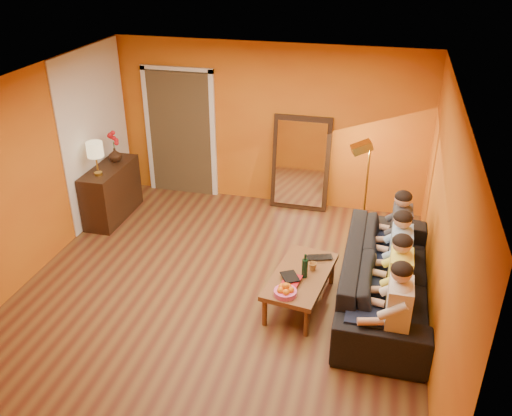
% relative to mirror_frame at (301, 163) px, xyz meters
% --- Properties ---
extents(room_shell, '(5.00, 5.50, 2.60)m').
position_rel_mirror_frame_xyz_m(room_shell, '(-0.55, -2.26, 0.54)').
color(room_shell, brown).
rests_on(room_shell, ground).
extents(white_accent, '(0.02, 1.90, 2.58)m').
position_rel_mirror_frame_xyz_m(white_accent, '(-3.04, -0.88, 0.54)').
color(white_accent, white).
rests_on(white_accent, wall_left).
extents(doorway_recess, '(1.06, 0.30, 2.10)m').
position_rel_mirror_frame_xyz_m(doorway_recess, '(-2.05, 0.20, 0.29)').
color(doorway_recess, '#3F2D19').
rests_on(doorway_recess, floor).
extents(door_jamb_left, '(0.08, 0.06, 2.20)m').
position_rel_mirror_frame_xyz_m(door_jamb_left, '(-2.62, 0.08, 0.29)').
color(door_jamb_left, white).
rests_on(door_jamb_left, wall_back).
extents(door_jamb_right, '(0.08, 0.06, 2.20)m').
position_rel_mirror_frame_xyz_m(door_jamb_right, '(-1.48, 0.08, 0.29)').
color(door_jamb_right, white).
rests_on(door_jamb_right, wall_back).
extents(door_header, '(1.22, 0.06, 0.08)m').
position_rel_mirror_frame_xyz_m(door_header, '(-2.05, 0.08, 1.36)').
color(door_header, white).
rests_on(door_header, wall_back).
extents(mirror_frame, '(0.92, 0.27, 1.51)m').
position_rel_mirror_frame_xyz_m(mirror_frame, '(0.00, 0.00, 0.00)').
color(mirror_frame, '#321A10').
rests_on(mirror_frame, floor).
extents(mirror_glass, '(0.78, 0.21, 1.35)m').
position_rel_mirror_frame_xyz_m(mirror_glass, '(0.00, -0.04, 0.00)').
color(mirror_glass, white).
rests_on(mirror_glass, mirror_frame).
extents(sideboard, '(0.44, 1.18, 0.85)m').
position_rel_mirror_frame_xyz_m(sideboard, '(-2.79, -1.08, -0.34)').
color(sideboard, '#321A10').
rests_on(sideboard, floor).
extents(table_lamp, '(0.24, 0.24, 0.51)m').
position_rel_mirror_frame_xyz_m(table_lamp, '(-2.79, -1.38, 0.34)').
color(table_lamp, beige).
rests_on(table_lamp, sideboard).
extents(sofa, '(2.57, 1.01, 0.75)m').
position_rel_mirror_frame_xyz_m(sofa, '(1.45, -2.32, -0.38)').
color(sofa, black).
rests_on(sofa, floor).
extents(coffee_table, '(0.78, 1.29, 0.42)m').
position_rel_mirror_frame_xyz_m(coffee_table, '(0.46, -2.58, -0.55)').
color(coffee_table, brown).
rests_on(coffee_table, floor).
extents(floor_lamp, '(0.36, 0.32, 1.44)m').
position_rel_mirror_frame_xyz_m(floor_lamp, '(1.08, -0.71, -0.04)').
color(floor_lamp, gold).
rests_on(floor_lamp, floor).
extents(dog, '(0.53, 0.68, 0.71)m').
position_rel_mirror_frame_xyz_m(dog, '(1.24, -2.36, -0.40)').
color(dog, olive).
rests_on(dog, floor).
extents(person_far_left, '(0.70, 0.44, 1.22)m').
position_rel_mirror_frame_xyz_m(person_far_left, '(1.58, -3.32, -0.15)').
color(person_far_left, beige).
rests_on(person_far_left, sofa).
extents(person_mid_left, '(0.70, 0.44, 1.22)m').
position_rel_mirror_frame_xyz_m(person_mid_left, '(1.58, -2.77, -0.15)').
color(person_mid_left, '#EBE54E').
rests_on(person_mid_left, sofa).
extents(person_mid_right, '(0.70, 0.44, 1.22)m').
position_rel_mirror_frame_xyz_m(person_mid_right, '(1.58, -2.22, -0.15)').
color(person_mid_right, '#88AAD2').
rests_on(person_mid_right, sofa).
extents(person_far_right, '(0.70, 0.44, 1.22)m').
position_rel_mirror_frame_xyz_m(person_far_right, '(1.58, -1.67, -0.15)').
color(person_far_right, '#333238').
rests_on(person_far_right, sofa).
extents(fruit_bowl, '(0.26, 0.26, 0.16)m').
position_rel_mirror_frame_xyz_m(fruit_bowl, '(0.36, -3.03, -0.26)').
color(fruit_bowl, '#E14F8F').
rests_on(fruit_bowl, coffee_table).
extents(wine_bottle, '(0.07, 0.07, 0.31)m').
position_rel_mirror_frame_xyz_m(wine_bottle, '(0.51, -2.63, -0.18)').
color(wine_bottle, black).
rests_on(wine_bottle, coffee_table).
extents(tumbler, '(0.13, 0.13, 0.10)m').
position_rel_mirror_frame_xyz_m(tumbler, '(0.58, -2.46, -0.29)').
color(tumbler, '#B27F3F').
rests_on(tumbler, coffee_table).
extents(laptop, '(0.37, 0.30, 0.03)m').
position_rel_mirror_frame_xyz_m(laptop, '(0.64, -2.23, -0.33)').
color(laptop, black).
rests_on(laptop, coffee_table).
extents(book_lower, '(0.20, 0.25, 0.02)m').
position_rel_mirror_frame_xyz_m(book_lower, '(0.28, -2.78, -0.33)').
color(book_lower, '#321A10').
rests_on(book_lower, coffee_table).
extents(book_mid, '(0.23, 0.29, 0.02)m').
position_rel_mirror_frame_xyz_m(book_mid, '(0.29, -2.77, -0.31)').
color(book_mid, red).
rests_on(book_mid, book_lower).
extents(book_upper, '(0.27, 0.29, 0.02)m').
position_rel_mirror_frame_xyz_m(book_upper, '(0.28, -2.79, -0.29)').
color(book_upper, black).
rests_on(book_upper, book_mid).
extents(vase, '(0.20, 0.20, 0.21)m').
position_rel_mirror_frame_xyz_m(vase, '(-2.79, -0.83, 0.20)').
color(vase, '#321A10').
rests_on(vase, sideboard).
extents(flowers, '(0.17, 0.17, 0.51)m').
position_rel_mirror_frame_xyz_m(flowers, '(-2.79, -0.83, 0.47)').
color(flowers, red).
rests_on(flowers, vase).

